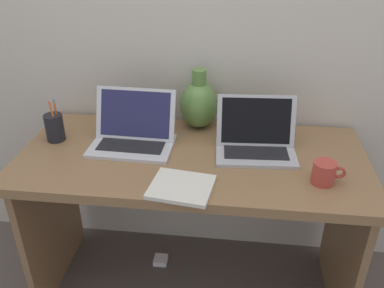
{
  "coord_description": "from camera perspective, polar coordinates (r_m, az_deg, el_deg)",
  "views": [
    {
      "loc": [
        0.17,
        -1.44,
        1.61
      ],
      "look_at": [
        0.0,
        0.0,
        0.8
      ],
      "focal_mm": 38.41,
      "sensor_mm": 36.0,
      "label": 1
    }
  ],
  "objects": [
    {
      "name": "pen_cup",
      "position": [
        1.86,
        -18.53,
        2.23
      ],
      "size": [
        0.08,
        0.08,
        0.19
      ],
      "color": "black",
      "rests_on": "desk"
    },
    {
      "name": "notebook_stack",
      "position": [
        1.48,
        -1.48,
        -5.98
      ],
      "size": [
        0.24,
        0.22,
        0.02
      ],
      "primitive_type": "cube",
      "rotation": [
        0.0,
        0.0,
        -0.13
      ],
      "color": "silver",
      "rests_on": "desk"
    },
    {
      "name": "desk",
      "position": [
        1.77,
        0.0,
        -6.13
      ],
      "size": [
        1.42,
        0.65,
        0.75
      ],
      "color": "olive",
      "rests_on": "ground"
    },
    {
      "name": "green_vase",
      "position": [
        1.87,
        0.96,
        5.62
      ],
      "size": [
        0.17,
        0.17,
        0.27
      ],
      "color": "#5B843D",
      "rests_on": "desk"
    },
    {
      "name": "coffee_mug",
      "position": [
        1.57,
        17.91,
        -3.8
      ],
      "size": [
        0.12,
        0.08,
        0.08
      ],
      "color": "#B23D33",
      "rests_on": "desk"
    },
    {
      "name": "ground_plane",
      "position": [
        2.16,
        0.0,
        -18.9
      ],
      "size": [
        6.0,
        6.0,
        0.0
      ],
      "primitive_type": "plane",
      "color": "#564C47"
    },
    {
      "name": "back_wall",
      "position": [
        1.86,
        1.38,
        16.4
      ],
      "size": [
        4.4,
        0.04,
        2.4
      ],
      "primitive_type": "cube",
      "color": "beige",
      "rests_on": "ground"
    },
    {
      "name": "laptop_right",
      "position": [
        1.7,
        8.85,
        0.87
      ],
      "size": [
        0.34,
        0.24,
        0.22
      ],
      "color": "#B2B2B7",
      "rests_on": "desk"
    },
    {
      "name": "laptop_left",
      "position": [
        1.76,
        -8.11,
        1.79
      ],
      "size": [
        0.35,
        0.25,
        0.22
      ],
      "color": "silver",
      "rests_on": "desk"
    },
    {
      "name": "power_brick",
      "position": [
        2.26,
        -4.37,
        -15.77
      ],
      "size": [
        0.07,
        0.07,
        0.03
      ],
      "primitive_type": "cube",
      "color": "white",
      "rests_on": "ground"
    }
  ]
}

